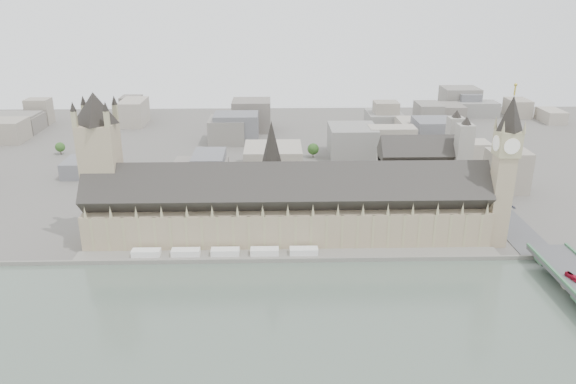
{
  "coord_description": "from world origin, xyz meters",
  "views": [
    {
      "loc": [
        -8.08,
        -328.32,
        163.75
      ],
      "look_at": [
        0.64,
        21.46,
        33.6
      ],
      "focal_mm": 35.0,
      "sensor_mm": 36.0,
      "label": 1
    }
  ],
  "objects_px": {
    "palace_of_westminster": "(287,208)",
    "victoria_tower": "(101,160)",
    "elizabeth_tower": "(505,161)",
    "westminster_abbey": "(424,169)",
    "red_bus_north": "(573,277)",
    "car_approach": "(514,207)"
  },
  "relations": [
    {
      "from": "palace_of_westminster",
      "to": "victoria_tower",
      "type": "height_order",
      "value": "victoria_tower"
    },
    {
      "from": "elizabeth_tower",
      "to": "westminster_abbey",
      "type": "relative_size",
      "value": 1.58
    },
    {
      "from": "palace_of_westminster",
      "to": "red_bus_north",
      "type": "relative_size",
      "value": 26.6
    },
    {
      "from": "elizabeth_tower",
      "to": "car_approach",
      "type": "distance_m",
      "value": 67.05
    },
    {
      "from": "palace_of_westminster",
      "to": "westminster_abbey",
      "type": "height_order",
      "value": "westminster_abbey"
    },
    {
      "from": "westminster_abbey",
      "to": "car_approach",
      "type": "distance_m",
      "value": 74.73
    },
    {
      "from": "victoria_tower",
      "to": "red_bus_north",
      "type": "bearing_deg",
      "value": -16.87
    },
    {
      "from": "victoria_tower",
      "to": "red_bus_north",
      "type": "xyz_separation_m",
      "value": [
        278.2,
        -84.38,
        -43.57
      ]
    },
    {
      "from": "elizabeth_tower",
      "to": "westminster_abbey",
      "type": "bearing_deg",
      "value": 107.29
    },
    {
      "from": "palace_of_westminster",
      "to": "victoria_tower",
      "type": "xyz_separation_m",
      "value": [
        -122.0,
        6.3,
        32.5
      ]
    },
    {
      "from": "elizabeth_tower",
      "to": "car_approach",
      "type": "height_order",
      "value": "elizabeth_tower"
    },
    {
      "from": "westminster_abbey",
      "to": "red_bus_north",
      "type": "xyz_separation_m",
      "value": [
        45.27,
        -153.38,
        -13.44
      ]
    },
    {
      "from": "red_bus_north",
      "to": "car_approach",
      "type": "bearing_deg",
      "value": 70.58
    },
    {
      "from": "palace_of_westminster",
      "to": "westminster_abbey",
      "type": "xyz_separation_m",
      "value": [
        110.92,
        75.3,
        2.38
      ]
    },
    {
      "from": "elizabeth_tower",
      "to": "victoria_tower",
      "type": "bearing_deg",
      "value": 176.04
    },
    {
      "from": "elizabeth_tower",
      "to": "westminster_abbey",
      "type": "xyz_separation_m",
      "value": [
        -27.08,
        87.0,
        -33.01
      ]
    },
    {
      "from": "westminster_abbey",
      "to": "car_approach",
      "type": "relative_size",
      "value": 15.61
    },
    {
      "from": "palace_of_westminster",
      "to": "elizabeth_tower",
      "type": "distance_m",
      "value": 142.94
    },
    {
      "from": "palace_of_westminster",
      "to": "red_bus_north",
      "type": "height_order",
      "value": "palace_of_westminster"
    },
    {
      "from": "palace_of_westminster",
      "to": "victoria_tower",
      "type": "distance_m",
      "value": 126.41
    },
    {
      "from": "westminster_abbey",
      "to": "car_approach",
      "type": "height_order",
      "value": "westminster_abbey"
    },
    {
      "from": "palace_of_westminster",
      "to": "victoria_tower",
      "type": "relative_size",
      "value": 2.65
    }
  ]
}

